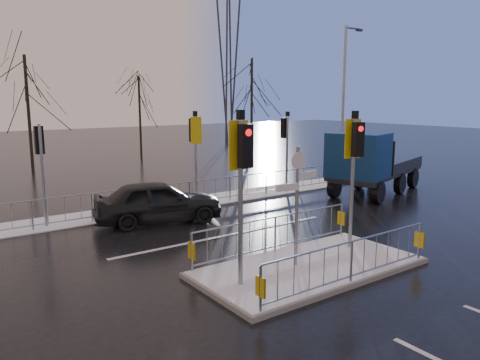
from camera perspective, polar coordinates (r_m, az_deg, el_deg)
ground at (r=12.49m, az=8.43°, el=-10.77°), size 120.00×120.00×0.00m
snow_verge at (r=19.31m, az=-9.62°, el=-3.26°), size 30.00×2.00×0.04m
lane_markings at (r=12.27m, az=9.53°, el=-11.17°), size 8.00×11.38×0.01m
traffic_island at (r=12.36m, az=8.40°, el=-9.07°), size 6.00×3.04×4.15m
far_kerb_fixtures at (r=18.79m, az=-8.22°, el=-0.48°), size 18.00×0.65×3.83m
car_far_lane at (r=16.89m, az=-9.93°, el=-2.59°), size 4.79×2.82×1.53m
flatbed_truck at (r=21.56m, az=15.11°, el=2.07°), size 6.71×4.03×2.93m
tree_far_a at (r=30.95m, az=-24.55°, el=9.90°), size 3.75×3.75×7.08m
tree_far_b at (r=35.31m, az=-12.17°, el=9.43°), size 3.25×3.25×6.14m
tree_far_c at (r=36.79m, az=1.44°, el=11.17°), size 4.00×4.00×7.55m
street_lamp_right at (r=25.21m, az=12.60°, el=9.74°), size 1.25×0.18×8.00m
pylon_wires at (r=46.28m, az=-2.62°, el=18.24°), size 70.00×2.38×19.97m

